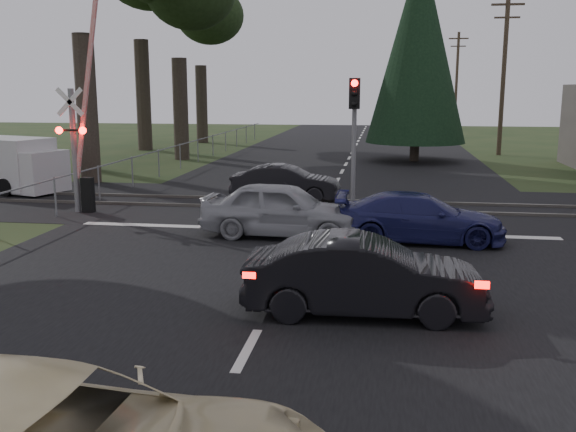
% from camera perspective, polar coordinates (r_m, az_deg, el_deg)
% --- Properties ---
extents(ground, '(120.00, 120.00, 0.00)m').
position_cam_1_polar(ground, '(9.68, -3.65, -11.84)').
color(ground, '#233719').
rests_on(ground, ground).
extents(road, '(14.00, 100.00, 0.01)m').
position_cam_1_polar(road, '(19.17, 2.64, -0.15)').
color(road, black).
rests_on(road, ground).
extents(rail_corridor, '(120.00, 8.00, 0.01)m').
position_cam_1_polar(rail_corridor, '(21.12, 3.21, 0.91)').
color(rail_corridor, black).
rests_on(rail_corridor, ground).
extents(stop_line, '(13.00, 0.35, 0.00)m').
position_cam_1_polar(stop_line, '(17.42, 2.03, -1.29)').
color(stop_line, silver).
rests_on(stop_line, ground).
extents(rail_near, '(120.00, 0.12, 0.10)m').
position_cam_1_polar(rail_near, '(20.33, 2.99, 0.63)').
color(rail_near, '#59544C').
rests_on(rail_near, ground).
extents(rail_far, '(120.00, 0.12, 0.10)m').
position_cam_1_polar(rail_far, '(21.90, 3.40, 1.40)').
color(rail_far, '#59544C').
rests_on(rail_far, ground).
extents(crossing_signal, '(1.62, 0.38, 6.96)m').
position_cam_1_polar(crossing_signal, '(20.71, -17.93, 5.91)').
color(crossing_signal, slate).
rests_on(crossing_signal, ground).
extents(traffic_signal_center, '(0.32, 0.48, 4.10)m').
position_cam_1_polar(traffic_signal_center, '(19.42, 5.89, 8.28)').
color(traffic_signal_center, slate).
rests_on(traffic_signal_center, ground).
extents(utility_pole_mid, '(1.80, 0.26, 9.00)m').
position_cam_1_polar(utility_pole_mid, '(39.26, 18.62, 12.04)').
color(utility_pole_mid, '#4C3D2D').
rests_on(utility_pole_mid, ground).
extents(utility_pole_far, '(1.80, 0.26, 9.00)m').
position_cam_1_polar(utility_pole_far, '(64.04, 14.76, 11.73)').
color(utility_pole_far, '#4C3D2D').
rests_on(utility_pole_far, ground).
extents(euc_tree_e, '(6.00, 6.00, 13.20)m').
position_cam_1_polar(euc_tree_e, '(46.87, -7.91, 18.16)').
color(euc_tree_e, '#473D33').
rests_on(euc_tree_e, ground).
extents(conifer_tree, '(5.20, 5.20, 11.00)m').
position_cam_1_polar(conifer_tree, '(34.80, 11.52, 14.66)').
color(conifer_tree, '#473D33').
rests_on(conifer_tree, ground).
extents(fence_left, '(0.10, 36.00, 1.20)m').
position_cam_1_polar(fence_left, '(32.89, -8.72, 4.50)').
color(fence_left, slate).
rests_on(fence_left, ground).
extents(dark_hatchback, '(4.10, 1.57, 1.33)m').
position_cam_1_polar(dark_hatchback, '(10.97, 6.77, -5.37)').
color(dark_hatchback, black).
rests_on(dark_hatchback, ground).
extents(silver_car, '(4.30, 1.97, 1.43)m').
position_cam_1_polar(silver_car, '(16.61, -0.53, 0.58)').
color(silver_car, '#919398').
rests_on(silver_car, ground).
extents(blue_sedan, '(4.21, 1.72, 1.22)m').
position_cam_1_polar(blue_sedan, '(16.41, 11.62, -0.16)').
color(blue_sedan, navy).
rests_on(blue_sedan, ground).
extents(dark_car_far, '(3.71, 1.31, 1.22)m').
position_cam_1_polar(dark_car_far, '(22.01, -0.21, 2.94)').
color(dark_car_far, black).
rests_on(dark_car_far, ground).
extents(white_van, '(5.45, 3.28, 2.01)m').
position_cam_1_polar(white_van, '(26.35, -24.00, 4.24)').
color(white_van, silver).
rests_on(white_van, ground).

